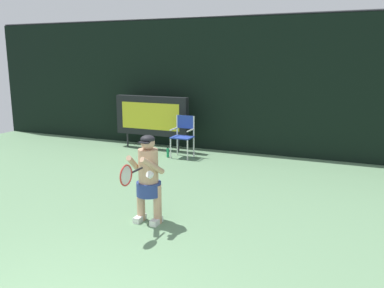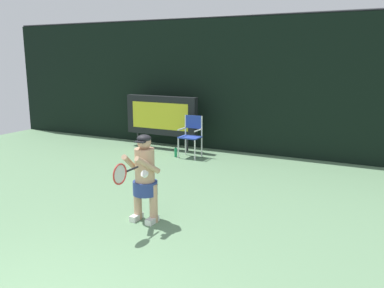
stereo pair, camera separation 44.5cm
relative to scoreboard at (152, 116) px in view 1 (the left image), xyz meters
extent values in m
cube|color=black|center=(3.08, 0.63, 0.85)|extent=(18.00, 0.12, 3.60)
cylinder|color=#38383D|center=(3.08, 0.63, 2.68)|extent=(18.00, 0.05, 0.05)
cube|color=black|center=(0.00, 0.00, 0.00)|extent=(2.20, 0.20, 1.10)
cube|color=gold|center=(0.00, -0.10, 0.00)|extent=(1.80, 0.01, 0.75)
cylinder|color=#2D2D33|center=(-0.82, 0.00, -0.75)|extent=(0.05, 0.05, 0.40)
cylinder|color=#2D2D33|center=(0.83, 0.00, -0.75)|extent=(0.05, 0.05, 0.40)
cylinder|color=white|center=(0.99, -0.81, -0.69)|extent=(0.04, 0.04, 0.52)
cylinder|color=white|center=(1.46, -0.81, -0.69)|extent=(0.04, 0.04, 0.52)
cylinder|color=white|center=(0.99, -0.41, -0.69)|extent=(0.04, 0.04, 0.52)
cylinder|color=white|center=(1.46, -0.41, -0.69)|extent=(0.04, 0.04, 0.52)
cube|color=#2740A2|center=(1.23, -0.61, -0.41)|extent=(0.52, 0.44, 0.03)
cylinder|color=white|center=(0.99, -0.41, -0.15)|extent=(0.04, 0.04, 0.56)
cylinder|color=white|center=(1.46, -0.41, -0.15)|extent=(0.04, 0.04, 0.56)
cube|color=#2740A2|center=(1.23, -0.41, -0.04)|extent=(0.48, 0.02, 0.34)
cylinder|color=white|center=(0.99, -0.61, -0.21)|extent=(0.04, 0.44, 0.04)
cylinder|color=white|center=(1.46, -0.61, -0.21)|extent=(0.04, 0.44, 0.04)
cylinder|color=#1C8951|center=(0.87, -0.75, -0.83)|extent=(0.07, 0.07, 0.24)
cylinder|color=black|center=(0.87, -0.75, -0.69)|extent=(0.03, 0.03, 0.03)
cube|color=white|center=(2.38, -4.74, -0.90)|extent=(0.11, 0.26, 0.09)
cube|color=white|center=(2.68, -4.74, -0.90)|extent=(0.11, 0.26, 0.09)
cylinder|color=tan|center=(2.38, -4.69, -0.63)|extent=(0.13, 0.13, 0.62)
cylinder|color=tan|center=(2.68, -4.69, -0.63)|extent=(0.13, 0.13, 0.62)
cylinder|color=navy|center=(2.53, -4.69, -0.40)|extent=(0.39, 0.39, 0.22)
cylinder|color=tan|center=(2.53, -4.69, -0.04)|extent=(0.31, 0.31, 0.56)
sphere|color=tan|center=(2.53, -4.69, 0.34)|extent=(0.22, 0.22, 0.22)
ellipsoid|color=black|center=(2.53, -4.69, 0.40)|extent=(0.22, 0.22, 0.12)
cube|color=black|center=(2.53, -4.79, 0.36)|extent=(0.17, 0.12, 0.02)
cylinder|color=tan|center=(2.36, -4.86, 0.03)|extent=(0.20, 0.49, 0.35)
cylinder|color=tan|center=(2.69, -4.86, 0.03)|extent=(0.20, 0.49, 0.35)
cylinder|color=white|center=(2.71, -4.98, -0.07)|extent=(0.13, 0.12, 0.12)
cylinder|color=black|center=(2.54, -5.04, -0.01)|extent=(0.03, 0.28, 0.03)
torus|color=red|center=(2.54, -5.34, -0.01)|extent=(0.02, 0.31, 0.31)
ellipsoid|color=silver|center=(2.54, -5.34, -0.01)|extent=(0.01, 0.26, 0.26)
camera|label=1|loc=(5.59, -10.05, 1.63)|focal=38.29mm
camera|label=2|loc=(5.99, -9.87, 1.63)|focal=38.29mm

